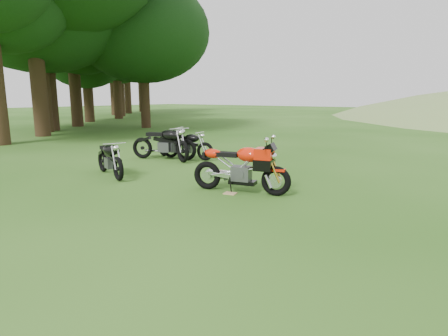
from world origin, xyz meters
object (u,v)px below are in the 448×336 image
Objects in this scene: vintage_moto_a at (110,158)px; vintage_moto_d at (187,144)px; plywood_board at (230,193)px; vintage_moto_c at (172,142)px; vintage_moto_b at (164,142)px; sport_motorcycle at (241,164)px.

vintage_moto_d is at bearing 113.13° from vintage_moto_a.
plywood_board is 4.42m from vintage_moto_c.
vintage_moto_a is 2.54m from vintage_moto_b.
vintage_moto_b is (-0.69, 2.45, 0.07)m from vintage_moto_a.
plywood_board is at bearing 26.47° from vintage_moto_a.
sport_motorcycle is at bearing -6.56° from vintage_moto_c.
sport_motorcycle reaches higher than vintage_moto_c.
sport_motorcycle is 0.96× the size of vintage_moto_b.
vintage_moto_b reaches higher than vintage_moto_c.
vintage_moto_c is (-3.86, 2.03, -0.05)m from sport_motorcycle.
vintage_moto_c is at bearing 26.79° from vintage_moto_b.
vintage_moto_d is at bearing 20.80° from vintage_moto_b.
vintage_moto_b is 1.00× the size of vintage_moto_c.
vintage_moto_a is at bearing -97.45° from vintage_moto_d.
vintage_moto_a reaches higher than vintage_moto_d.
plywood_board is 0.14× the size of vintage_moto_a.
plywood_board is 0.12× the size of vintage_moto_c.
vintage_moto_a is at bearing -57.61° from vintage_moto_c.
sport_motorcycle is at bearing 30.03° from vintage_moto_a.
vintage_moto_b reaches higher than vintage_moto_a.
plywood_board is at bearing -47.35° from vintage_moto_d.
vintage_moto_d is (0.52, 0.47, -0.08)m from vintage_moto_b.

